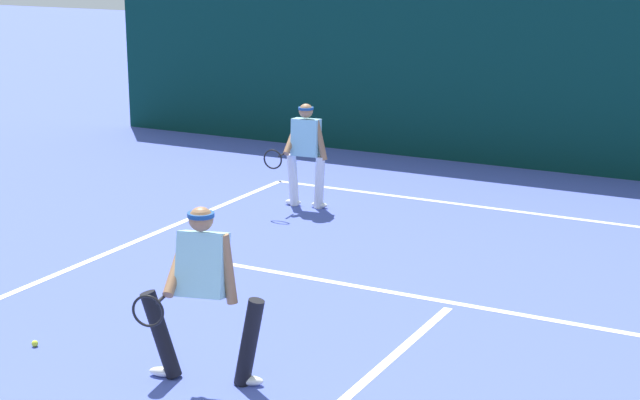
% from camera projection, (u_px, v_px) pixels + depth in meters
% --- Properties ---
extents(court_line_baseline_far, '(9.21, 0.10, 0.01)m').
position_uv_depth(court_line_baseline_far, '(553.00, 216.00, 14.90)').
color(court_line_baseline_far, white).
rests_on(court_line_baseline_far, ground_plane).
extents(court_line_service, '(7.51, 0.10, 0.01)m').
position_uv_depth(court_line_service, '(454.00, 303.00, 11.41)').
color(court_line_service, white).
rests_on(court_line_service, ground_plane).
extents(player_near, '(1.19, 0.92, 1.67)m').
position_uv_depth(player_near, '(202.00, 287.00, 9.20)').
color(player_near, black).
rests_on(player_near, ground_plane).
extents(player_far, '(0.71, 0.88, 1.57)m').
position_uv_depth(player_far, '(305.00, 151.00, 15.21)').
color(player_far, silver).
rests_on(player_far, ground_plane).
extents(tennis_ball, '(0.07, 0.07, 0.07)m').
position_uv_depth(tennis_ball, '(35.00, 343.00, 10.21)').
color(tennis_ball, '#D1E033').
rests_on(tennis_ball, ground_plane).
extents(back_fence_windscreen, '(19.81, 0.12, 3.05)m').
position_uv_depth(back_fence_windscreen, '(606.00, 87.00, 16.98)').
color(back_fence_windscreen, '#082F2A').
rests_on(back_fence_windscreen, ground_plane).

